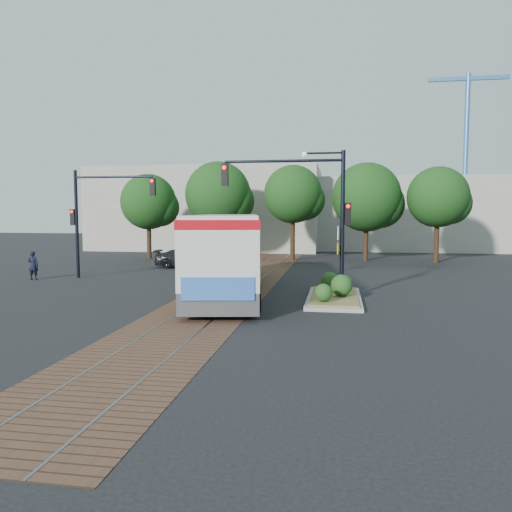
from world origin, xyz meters
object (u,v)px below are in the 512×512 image
Objects in this scene: city_bus at (227,249)px; officer at (33,265)px; signal_pole_left at (95,209)px; traffic_island at (335,292)px; parked_car at (186,259)px; signal_pole_main at (313,201)px.

city_bus reaches higher than officer.
traffic_island is at bearing -20.36° from signal_pole_left.
city_bus is 3.25× the size of parked_car.
traffic_island is 1.25× the size of parked_car.
signal_pole_main is 13.14m from signal_pole_left.
parked_car is at bearing 129.65° from signal_pole_main.
parked_car is (6.48, 7.08, -0.18)m from officer.
city_bus is 5.40m from traffic_island.
signal_pole_main is 14.36m from parked_car.
city_bus is 4.73m from signal_pole_main.
traffic_island is at bearing -142.52° from parked_car.
traffic_island is 3.95m from signal_pole_main.
traffic_island is 14.50m from signal_pole_left.
signal_pole_left is at bearing 158.55° from signal_pole_main.
city_bus is 2.26× the size of signal_pole_main.
officer is at bearing 167.13° from traffic_island.
signal_pole_main reaches higher than signal_pole_left.
city_bus is at bearing 164.24° from traffic_island.
city_bus is 9.15m from signal_pole_left.
signal_pole_left reaches higher than traffic_island.
officer is at bearing 158.26° from city_bus.
signal_pole_main is 16.14m from officer.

